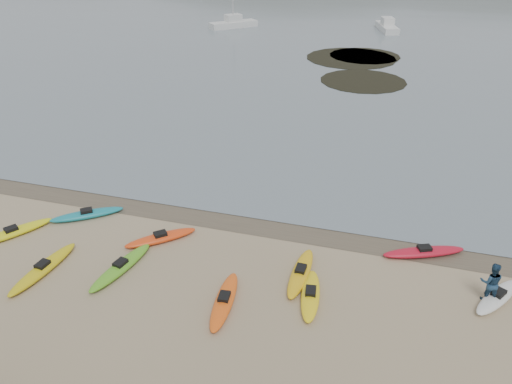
% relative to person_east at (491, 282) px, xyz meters
% --- Properties ---
extents(ground, '(600.00, 600.00, 0.00)m').
position_rel_person_east_xyz_m(ground, '(-10.09, 3.10, -0.83)').
color(ground, tan).
rests_on(ground, ground).
extents(wet_sand, '(60.00, 60.00, 0.00)m').
position_rel_person_east_xyz_m(wet_sand, '(-10.09, 2.80, -0.83)').
color(wet_sand, brown).
rests_on(wet_sand, ground).
extents(kayaks, '(25.90, 8.61, 0.34)m').
position_rel_person_east_xyz_m(kayaks, '(-12.34, -1.18, -0.66)').
color(kayaks, yellow).
rests_on(kayaks, ground).
extents(person_east, '(0.82, 0.64, 1.66)m').
position_rel_person_east_xyz_m(person_east, '(0.00, 0.00, 0.00)').
color(person_east, navy).
rests_on(person_east, ground).
extents(kelp_mats, '(10.52, 16.97, 0.04)m').
position_rel_person_east_xyz_m(kelp_mats, '(-8.55, 34.24, -0.80)').
color(kelp_mats, black).
rests_on(kelp_mats, water).
extents(moored_boats, '(88.75, 65.43, 1.13)m').
position_rel_person_east_xyz_m(moored_boats, '(-4.82, 78.50, -0.31)').
color(moored_boats, silver).
rests_on(moored_boats, ground).
extents(far_hills, '(550.00, 135.00, 80.00)m').
position_rel_person_east_xyz_m(far_hills, '(29.29, 197.07, -16.76)').
color(far_hills, '#384235').
rests_on(far_hills, ground).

